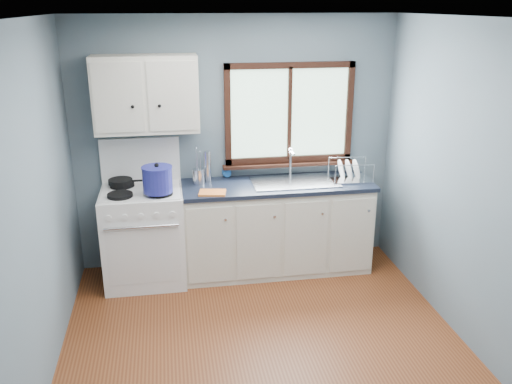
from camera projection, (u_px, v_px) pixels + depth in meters
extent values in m
cube|color=brown|center=(269.00, 360.00, 4.17)|extent=(3.20, 3.60, 0.02)
cube|color=white|center=(272.00, 17.00, 3.33)|extent=(3.20, 3.60, 0.02)
cube|color=slate|center=(236.00, 144.00, 5.43)|extent=(3.20, 0.02, 2.50)
cube|color=slate|center=(361.00, 374.00, 2.07)|extent=(3.20, 0.02, 2.50)
cube|color=slate|center=(26.00, 222.00, 3.50)|extent=(0.02, 3.60, 2.50)
cube|color=slate|center=(484.00, 195.00, 4.00)|extent=(0.02, 3.60, 2.50)
cube|color=white|center=(144.00, 236.00, 5.23)|extent=(0.76, 0.65, 0.92)
cube|color=white|center=(140.00, 160.00, 5.29)|extent=(0.76, 0.05, 0.44)
cube|color=silver|center=(141.00, 191.00, 5.07)|extent=(0.72, 0.59, 0.01)
cylinder|color=black|center=(120.00, 195.00, 4.90)|extent=(0.23, 0.23, 0.03)
cylinder|color=black|center=(160.00, 193.00, 4.95)|extent=(0.23, 0.23, 0.03)
cylinder|color=black|center=(122.00, 185.00, 5.18)|extent=(0.23, 0.23, 0.03)
cylinder|color=black|center=(160.00, 183.00, 5.23)|extent=(0.23, 0.23, 0.03)
cylinder|color=silver|center=(141.00, 227.00, 4.83)|extent=(0.66, 0.02, 0.02)
cube|color=silver|center=(144.00, 256.00, 4.95)|extent=(0.66, 0.01, 0.55)
cube|color=beige|center=(276.00, 228.00, 5.46)|extent=(1.85, 0.60, 0.88)
cube|color=black|center=(275.00, 263.00, 5.61)|extent=(1.85, 0.54, 0.08)
cube|color=black|center=(277.00, 185.00, 5.31)|extent=(1.89, 0.64, 0.04)
cube|color=silver|center=(295.00, 182.00, 5.33)|extent=(0.84, 0.46, 0.01)
cube|color=silver|center=(275.00, 190.00, 5.32)|extent=(0.36, 0.40, 0.14)
cube|color=silver|center=(314.00, 188.00, 5.38)|extent=(0.36, 0.40, 0.14)
cylinder|color=silver|center=(290.00, 163.00, 5.47)|extent=(0.02, 0.02, 0.28)
cylinder|color=silver|center=(292.00, 152.00, 5.36)|extent=(0.02, 0.16, 0.02)
sphere|color=silver|center=(291.00, 150.00, 5.42)|extent=(0.04, 0.04, 0.04)
cube|color=#9EC6A8|center=(289.00, 113.00, 5.40)|extent=(1.22, 0.01, 0.92)
cube|color=black|center=(291.00, 65.00, 5.23)|extent=(1.30, 0.05, 0.06)
cube|color=black|center=(289.00, 159.00, 5.54)|extent=(1.30, 0.05, 0.06)
cube|color=black|center=(228.00, 116.00, 5.29)|extent=(0.06, 0.05, 1.00)
cube|color=black|center=(349.00, 112.00, 5.48)|extent=(0.06, 0.05, 1.00)
cube|color=black|center=(290.00, 113.00, 5.38)|extent=(0.03, 0.05, 0.92)
cube|color=black|center=(289.00, 164.00, 5.53)|extent=(1.36, 0.10, 0.03)
cube|color=beige|center=(146.00, 94.00, 4.95)|extent=(0.95, 0.32, 0.70)
cube|color=beige|center=(118.00, 98.00, 4.76)|extent=(0.44, 0.01, 0.62)
cube|color=beige|center=(173.00, 96.00, 4.84)|extent=(0.44, 0.01, 0.62)
sphere|color=black|center=(133.00, 107.00, 4.79)|extent=(0.03, 0.03, 0.03)
sphere|color=black|center=(159.00, 106.00, 4.83)|extent=(0.03, 0.03, 0.03)
cylinder|color=black|center=(120.00, 182.00, 5.15)|extent=(0.23, 0.23, 0.05)
cube|color=black|center=(138.00, 181.00, 5.18)|extent=(0.13, 0.02, 0.01)
cylinder|color=navy|center=(157.00, 180.00, 4.90)|extent=(0.32, 0.32, 0.23)
cylinder|color=navy|center=(157.00, 167.00, 4.86)|extent=(0.33, 0.33, 0.02)
sphere|color=black|center=(157.00, 165.00, 4.86)|extent=(0.05, 0.05, 0.04)
cylinder|color=silver|center=(199.00, 176.00, 5.27)|extent=(0.15, 0.15, 0.15)
cylinder|color=silver|center=(200.00, 161.00, 5.22)|extent=(0.01, 0.01, 0.22)
cylinder|color=silver|center=(196.00, 159.00, 5.22)|extent=(0.01, 0.01, 0.25)
cylinder|color=silver|center=(198.00, 163.00, 5.20)|extent=(0.01, 0.01, 0.20)
cylinder|color=silver|center=(207.00, 167.00, 5.30)|extent=(0.08, 0.08, 0.31)
imported|color=#1C57A7|center=(227.00, 167.00, 5.42)|extent=(0.10, 0.10, 0.23)
cube|color=orange|center=(212.00, 193.00, 5.01)|extent=(0.27, 0.22, 0.02)
cube|color=silver|center=(350.00, 179.00, 5.41)|extent=(0.42, 0.33, 0.01)
cylinder|color=silver|center=(335.00, 175.00, 5.23)|extent=(0.01, 0.01, 0.19)
cylinder|color=silver|center=(374.00, 174.00, 5.26)|extent=(0.01, 0.01, 0.19)
cylinder|color=silver|center=(329.00, 167.00, 5.50)|extent=(0.01, 0.01, 0.19)
cylinder|color=silver|center=(365.00, 166.00, 5.53)|extent=(0.01, 0.01, 0.19)
cylinder|color=silver|center=(355.00, 165.00, 5.21)|extent=(0.38, 0.03, 0.01)
cylinder|color=silver|center=(347.00, 157.00, 5.48)|extent=(0.38, 0.03, 0.01)
cylinder|color=white|center=(341.00, 170.00, 5.37)|extent=(0.07, 0.21, 0.21)
cylinder|color=white|center=(349.00, 170.00, 5.38)|extent=(0.07, 0.21, 0.21)
cylinder|color=white|center=(356.00, 169.00, 5.38)|extent=(0.07, 0.21, 0.21)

